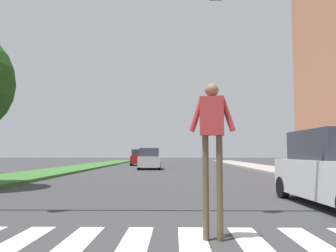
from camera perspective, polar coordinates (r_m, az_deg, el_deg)
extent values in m
plane|color=#38383A|center=(27.26, -0.21, -7.29)|extent=(140.00, 140.00, 0.00)
cube|color=silver|center=(6.08, -23.41, -17.04)|extent=(0.45, 2.20, 0.01)
cube|color=silver|center=(5.79, -14.85, -17.93)|extent=(0.45, 2.20, 0.01)
cube|color=silver|center=(5.62, -5.50, -18.47)|extent=(0.45, 2.20, 0.01)
cube|color=silver|center=(5.59, 4.21, -18.55)|extent=(0.45, 2.20, 0.01)
cube|color=silver|center=(5.71, 13.74, -18.14)|extent=(0.45, 2.20, 0.01)
cube|color=silver|center=(5.96, 22.62, -17.33)|extent=(0.45, 2.20, 0.01)
cube|color=#386B2D|center=(26.58, -17.22, -7.00)|extent=(3.37, 64.00, 0.15)
cube|color=#9E9991|center=(26.38, 18.05, -7.01)|extent=(3.00, 64.00, 0.15)
cylinder|color=brown|center=(5.62, 8.47, -9.94)|extent=(0.11, 0.11, 1.65)
cylinder|color=brown|center=(5.63, 6.20, -9.95)|extent=(0.11, 0.11, 1.65)
cube|color=#B23333|center=(5.63, 7.22, 1.63)|extent=(0.41, 0.29, 0.62)
cylinder|color=#B23333|center=(5.63, 9.66, 1.98)|extent=(0.28, 0.13, 0.58)
cylinder|color=#B23333|center=(5.65, 4.78, 1.91)|extent=(0.28, 0.13, 0.58)
sphere|color=#8C664C|center=(5.69, 7.18, 5.85)|extent=(0.25, 0.25, 0.22)
cube|color=#2D333D|center=(10.13, 25.83, -2.81)|extent=(1.78, 2.60, 0.79)
cylinder|color=black|center=(11.32, 18.26, -9.52)|extent=(0.25, 0.65, 0.64)
cube|color=#B7B7BC|center=(29.56, -3.09, -5.81)|extent=(2.04, 4.52, 0.84)
cube|color=#2D333D|center=(29.33, -3.09, -4.32)|extent=(1.69, 2.08, 0.69)
cylinder|color=black|center=(31.36, -4.54, -6.31)|extent=(0.26, 0.65, 0.64)
cylinder|color=black|center=(31.34, -1.54, -6.33)|extent=(0.26, 0.65, 0.64)
cylinder|color=black|center=(27.83, -4.84, -6.55)|extent=(0.26, 0.65, 0.64)
cylinder|color=black|center=(27.81, -1.45, -6.57)|extent=(0.26, 0.65, 0.64)
cube|color=maroon|center=(38.56, -4.79, -5.48)|extent=(2.07, 4.22, 0.84)
cube|color=#2D333D|center=(38.35, -4.79, -4.34)|extent=(1.68, 1.96, 0.69)
cylinder|color=black|center=(40.18, -5.88, -5.88)|extent=(0.27, 0.66, 0.64)
cylinder|color=black|center=(40.16, -3.62, -5.90)|extent=(0.27, 0.66, 0.64)
cylinder|color=black|center=(37.00, -6.07, -6.01)|extent=(0.27, 0.66, 0.64)
cylinder|color=black|center=(36.97, -3.61, -6.03)|extent=(0.27, 0.66, 0.64)
cube|color=maroon|center=(50.10, -2.83, -5.27)|extent=(1.81, 4.06, 0.78)
cube|color=#2D333D|center=(49.90, -2.85, -4.46)|extent=(1.55, 1.84, 0.64)
cylinder|color=black|center=(51.73, -3.54, -5.56)|extent=(0.24, 0.65, 0.64)
cylinder|color=black|center=(51.60, -1.81, -5.57)|extent=(0.24, 0.65, 0.64)
cylinder|color=black|center=(48.64, -3.92, -5.63)|extent=(0.24, 0.65, 0.64)
cylinder|color=black|center=(48.49, -2.09, -5.64)|extent=(0.24, 0.65, 0.64)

